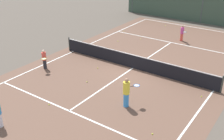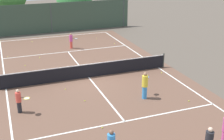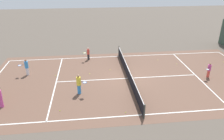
{
  "view_description": "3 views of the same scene",
  "coord_description": "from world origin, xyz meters",
  "px_view_note": "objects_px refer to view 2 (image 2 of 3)",
  "views": [
    {
      "loc": [
        8.56,
        -14.82,
        7.96
      ],
      "look_at": [
        0.63,
        -3.43,
        1.36
      ],
      "focal_mm": 43.72,
      "sensor_mm": 36.0,
      "label": 1
    },
    {
      "loc": [
        -5.44,
        -18.94,
        8.03
      ],
      "look_at": [
        1.22,
        -1.35,
        0.87
      ],
      "focal_mm": 48.81,
      "sensor_mm": 36.0,
      "label": 2
    },
    {
      "loc": [
        17.3,
        -3.43,
        9.03
      ],
      "look_at": [
        0.46,
        -1.51,
        1.13
      ],
      "focal_mm": 34.85,
      "sensor_mm": 36.0,
      "label": 3
    }
  ],
  "objects_px": {
    "tennis_ball_5": "(65,89)",
    "tennis_ball_7": "(8,57)",
    "player_0": "(71,41)",
    "tennis_ball_9": "(162,73)",
    "tennis_ball_2": "(25,66)",
    "tennis_ball_8": "(96,38)",
    "tennis_ball_4": "(85,101)",
    "tennis_ball_6": "(114,44)",
    "player_1": "(19,101)",
    "tennis_ball_0": "(102,128)",
    "tennis_ball_10": "(40,57)",
    "tennis_ball_3": "(189,101)",
    "player_4": "(145,85)",
    "tennis_ball_1": "(32,42)"
  },
  "relations": [
    {
      "from": "tennis_ball_5",
      "to": "tennis_ball_6",
      "type": "relative_size",
      "value": 1.0
    },
    {
      "from": "tennis_ball_5",
      "to": "tennis_ball_7",
      "type": "xyz_separation_m",
      "value": [
        -3.08,
        8.19,
        0.0
      ]
    },
    {
      "from": "tennis_ball_10",
      "to": "tennis_ball_3",
      "type": "bearing_deg",
      "value": -58.26
    },
    {
      "from": "tennis_ball_10",
      "to": "tennis_ball_5",
      "type": "bearing_deg",
      "value": -85.18
    },
    {
      "from": "tennis_ball_6",
      "to": "tennis_ball_7",
      "type": "xyz_separation_m",
      "value": [
        -9.79,
        -0.52,
        0.0
      ]
    },
    {
      "from": "tennis_ball_3",
      "to": "tennis_ball_5",
      "type": "relative_size",
      "value": 1.0
    },
    {
      "from": "player_1",
      "to": "tennis_ball_9",
      "type": "xyz_separation_m",
      "value": [
        10.07,
        2.4,
        -0.68
      ]
    },
    {
      "from": "tennis_ball_1",
      "to": "tennis_ball_8",
      "type": "distance_m",
      "value": 6.38
    },
    {
      "from": "tennis_ball_2",
      "to": "tennis_ball_9",
      "type": "height_order",
      "value": "same"
    },
    {
      "from": "tennis_ball_9",
      "to": "tennis_ball_2",
      "type": "bearing_deg",
      "value": 150.65
    },
    {
      "from": "tennis_ball_2",
      "to": "tennis_ball_8",
      "type": "bearing_deg",
      "value": 37.32
    },
    {
      "from": "player_4",
      "to": "tennis_ball_10",
      "type": "xyz_separation_m",
      "value": [
        -4.73,
        9.94,
        -0.82
      ]
    },
    {
      "from": "tennis_ball_2",
      "to": "tennis_ball_6",
      "type": "distance_m",
      "value": 9.26
    },
    {
      "from": "tennis_ball_8",
      "to": "tennis_ball_9",
      "type": "relative_size",
      "value": 1.0
    },
    {
      "from": "tennis_ball_2",
      "to": "tennis_ball_6",
      "type": "relative_size",
      "value": 1.0
    },
    {
      "from": "player_0",
      "to": "tennis_ball_7",
      "type": "height_order",
      "value": "player_0"
    },
    {
      "from": "player_1",
      "to": "tennis_ball_3",
      "type": "height_order",
      "value": "player_1"
    },
    {
      "from": "tennis_ball_0",
      "to": "tennis_ball_4",
      "type": "bearing_deg",
      "value": 89.75
    },
    {
      "from": "tennis_ball_4",
      "to": "tennis_ball_5",
      "type": "height_order",
      "value": "same"
    },
    {
      "from": "player_4",
      "to": "tennis_ball_3",
      "type": "xyz_separation_m",
      "value": [
        2.24,
        -1.32,
        -0.82
      ]
    },
    {
      "from": "tennis_ball_8",
      "to": "tennis_ball_4",
      "type": "bearing_deg",
      "value": -110.71
    },
    {
      "from": "tennis_ball_2",
      "to": "tennis_ball_6",
      "type": "bearing_deg",
      "value": 20.77
    },
    {
      "from": "tennis_ball_2",
      "to": "tennis_ball_9",
      "type": "xyz_separation_m",
      "value": [
        9.06,
        -5.1,
        0.0
      ]
    },
    {
      "from": "player_0",
      "to": "tennis_ball_3",
      "type": "xyz_separation_m",
      "value": [
        3.84,
        -12.97,
        -0.69
      ]
    },
    {
      "from": "player_4",
      "to": "tennis_ball_4",
      "type": "bearing_deg",
      "value": 165.56
    },
    {
      "from": "player_1",
      "to": "tennis_ball_4",
      "type": "bearing_deg",
      "value": 1.15
    },
    {
      "from": "player_4",
      "to": "tennis_ball_9",
      "type": "bearing_deg",
      "value": 47.08
    },
    {
      "from": "player_0",
      "to": "tennis_ball_10",
      "type": "height_order",
      "value": "player_0"
    },
    {
      "from": "tennis_ball_5",
      "to": "tennis_ball_3",
      "type": "bearing_deg",
      "value": -33.4
    },
    {
      "from": "tennis_ball_1",
      "to": "tennis_ball_8",
      "type": "xyz_separation_m",
      "value": [
        6.31,
        -0.98,
        0.0
      ]
    },
    {
      "from": "tennis_ball_5",
      "to": "tennis_ball_4",
      "type": "bearing_deg",
      "value": -70.59
    },
    {
      "from": "player_0",
      "to": "tennis_ball_8",
      "type": "distance_m",
      "value": 4.1
    },
    {
      "from": "player_0",
      "to": "player_1",
      "type": "relative_size",
      "value": 1.02
    },
    {
      "from": "player_4",
      "to": "tennis_ball_10",
      "type": "bearing_deg",
      "value": 115.44
    },
    {
      "from": "player_1",
      "to": "tennis_ball_7",
      "type": "relative_size",
      "value": 20.74
    },
    {
      "from": "tennis_ball_8",
      "to": "tennis_ball_1",
      "type": "bearing_deg",
      "value": 171.18
    },
    {
      "from": "player_0",
      "to": "tennis_ball_4",
      "type": "distance_m",
      "value": 10.95
    },
    {
      "from": "tennis_ball_10",
      "to": "player_0",
      "type": "bearing_deg",
      "value": 28.68
    },
    {
      "from": "player_4",
      "to": "tennis_ball_2",
      "type": "height_order",
      "value": "player_4"
    },
    {
      "from": "player_4",
      "to": "tennis_ball_3",
      "type": "height_order",
      "value": "player_4"
    },
    {
      "from": "tennis_ball_6",
      "to": "tennis_ball_8",
      "type": "height_order",
      "value": "same"
    },
    {
      "from": "player_4",
      "to": "tennis_ball_6",
      "type": "relative_size",
      "value": 25.11
    },
    {
      "from": "player_0",
      "to": "tennis_ball_9",
      "type": "height_order",
      "value": "player_0"
    },
    {
      "from": "tennis_ball_5",
      "to": "tennis_ball_7",
      "type": "bearing_deg",
      "value": 110.58
    },
    {
      "from": "tennis_ball_0",
      "to": "tennis_ball_7",
      "type": "bearing_deg",
      "value": 105.75
    },
    {
      "from": "player_1",
      "to": "tennis_ball_6",
      "type": "xyz_separation_m",
      "value": [
        9.67,
        10.78,
        -0.68
      ]
    },
    {
      "from": "tennis_ball_3",
      "to": "player_0",
      "type": "bearing_deg",
      "value": 106.49
    },
    {
      "from": "player_4",
      "to": "tennis_ball_8",
      "type": "relative_size",
      "value": 25.11
    },
    {
      "from": "player_1",
      "to": "tennis_ball_4",
      "type": "height_order",
      "value": "player_1"
    },
    {
      "from": "tennis_ball_1",
      "to": "tennis_ball_10",
      "type": "height_order",
      "value": "same"
    }
  ]
}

